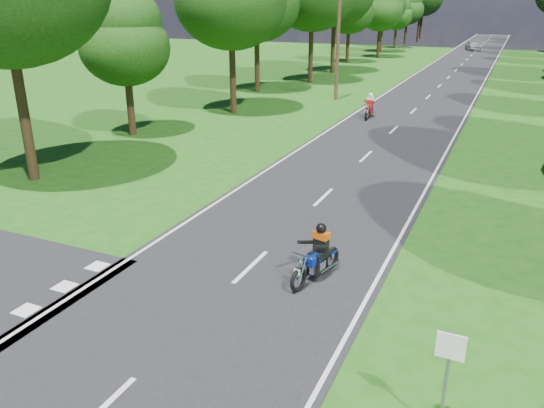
% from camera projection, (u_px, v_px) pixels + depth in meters
% --- Properties ---
extents(ground, '(160.00, 160.00, 0.00)m').
position_uv_depth(ground, '(213.00, 303.00, 12.67)').
color(ground, '#174F12').
rests_on(ground, ground).
extents(main_road, '(7.00, 140.00, 0.02)m').
position_uv_depth(main_road, '(456.00, 70.00, 55.21)').
color(main_road, black).
rests_on(main_road, ground).
extents(road_markings, '(7.40, 140.00, 0.01)m').
position_uv_depth(road_markings, '(452.00, 72.00, 53.66)').
color(road_markings, silver).
rests_on(road_markings, main_road).
extents(telegraph_pole, '(1.20, 0.26, 8.00)m').
position_uv_depth(telegraph_pole, '(338.00, 42.00, 37.34)').
color(telegraph_pole, '#382616').
rests_on(telegraph_pole, ground).
extents(road_sign, '(0.45, 0.07, 2.00)m').
position_uv_depth(road_sign, '(448.00, 368.00, 8.36)').
color(road_sign, slate).
rests_on(road_sign, ground).
extents(rider_near_blue, '(1.03, 1.90, 1.51)m').
position_uv_depth(rider_near_blue, '(316.00, 253.00, 13.45)').
color(rider_near_blue, navy).
rests_on(rider_near_blue, main_road).
extents(rider_far_red, '(0.69, 1.85, 1.52)m').
position_uv_depth(rider_far_red, '(369.00, 106.00, 32.36)').
color(rider_far_red, '#A30C18').
rests_on(rider_far_red, main_road).
extents(distant_car, '(2.83, 4.24, 1.34)m').
position_uv_depth(distant_car, '(473.00, 46.00, 77.16)').
color(distant_car, '#A7A9AE').
rests_on(distant_car, main_road).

